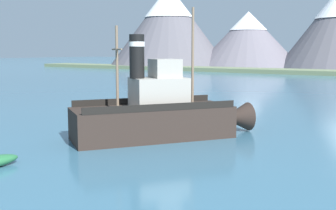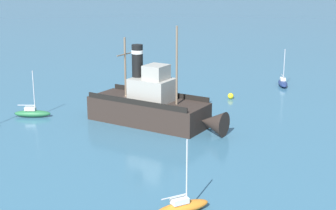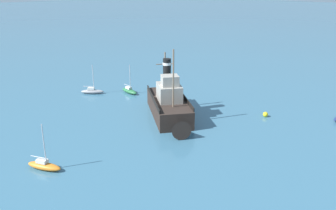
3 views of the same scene
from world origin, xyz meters
name	(u,v)px [view 3 (image 3 of 3)]	position (x,y,z in m)	size (l,w,h in m)	color
ground_plane	(166,112)	(0.00, 0.00, 0.00)	(600.00, 600.00, 0.00)	#38667F
old_tugboat	(169,104)	(0.89, 1.66, 1.83)	(10.91, 13.80, 9.90)	#2D231E
sailboat_grey	(92,91)	(2.43, -15.00, 0.43)	(3.42, 3.50, 4.90)	gray
sailboat_orange	(44,165)	(20.01, 3.13, 0.43)	(2.64, 3.90, 4.90)	orange
sailboat_green	(129,91)	(-2.17, -10.88, 0.43)	(1.37, 3.87, 4.90)	#286B3D
mooring_buoy	(265,114)	(-8.58, 11.01, 0.35)	(0.70, 0.70, 0.70)	yellow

